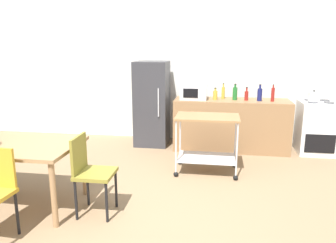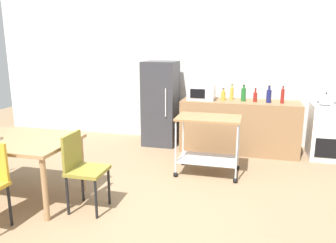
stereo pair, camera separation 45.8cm
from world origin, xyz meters
name	(u,v)px [view 2 (the right image)]	position (x,y,z in m)	size (l,w,h in m)	color
ground_plane	(142,216)	(0.00, 0.00, 0.00)	(12.00, 12.00, 0.00)	#8C7051
back_wall	(195,66)	(0.00, 3.20, 1.45)	(8.40, 0.12, 2.90)	silver
kitchen_counter	(239,126)	(0.90, 2.60, 0.45)	(2.00, 0.64, 0.90)	olive
dining_table	(12,145)	(-1.65, 0.05, 0.67)	(1.50, 0.90, 0.75)	#A37A51
chair_olive	(82,166)	(-0.70, 0.00, 0.52)	(0.41, 0.41, 0.89)	olive
stove_oven	(329,131)	(2.35, 2.62, 0.45)	(0.60, 0.61, 0.92)	white
refrigerator	(161,103)	(-0.55, 2.70, 0.78)	(0.60, 0.63, 1.55)	#333338
kitchen_cart	(208,136)	(0.52, 1.42, 0.57)	(0.91, 0.57, 0.85)	olive
microwave	(201,92)	(0.23, 2.56, 1.03)	(0.46, 0.35, 0.26)	silver
bottle_olive_oil	(223,96)	(0.61, 2.58, 0.98)	(0.08, 0.08, 0.21)	gold
bottle_wine	(232,93)	(0.75, 2.69, 1.01)	(0.06, 0.06, 0.28)	gold
bottle_sesame_oil	(243,94)	(0.95, 2.60, 1.02)	(0.08, 0.08, 0.28)	#1E6628
bottle_soda	(255,97)	(1.14, 2.57, 0.99)	(0.07, 0.07, 0.23)	maroon
bottle_hot_sauce	(269,96)	(1.36, 2.55, 1.02)	(0.08, 0.08, 0.29)	navy
bottle_sparkling_water	(282,96)	(1.58, 2.53, 1.02)	(0.06, 0.06, 0.29)	maroon
kettle	(326,99)	(2.23, 2.52, 1.00)	(0.24, 0.17, 0.19)	silver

